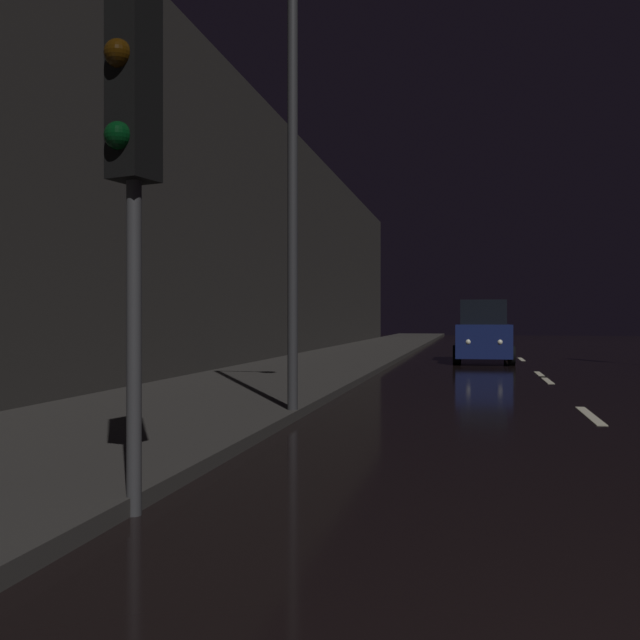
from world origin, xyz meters
name	(u,v)px	position (x,y,z in m)	size (l,w,h in m)	color
ground	(524,362)	(0.00, 24.50, -0.01)	(25.74, 84.00, 0.02)	black
sidewalk_left	(344,357)	(-6.67, 24.50, 0.07)	(4.40, 84.00, 0.15)	#33302D
building_facade_left	(252,231)	(-9.27, 21.00, 4.57)	(0.80, 63.00, 9.15)	#2D2B28
lane_centerline	(538,373)	(0.00, 19.03, 0.01)	(0.16, 39.56, 0.01)	beige
traffic_light_near_left	(132,101)	(-4.47, 3.07, 3.27)	(0.38, 0.48, 4.55)	#38383A
streetlamp_overhead	(319,65)	(-4.16, 8.48, 5.46)	(1.70, 0.44, 8.43)	#2D2D30
car_approaching_headlights	(483,334)	(-1.47, 23.79, 1.02)	(2.05, 4.43, 2.23)	#141E51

